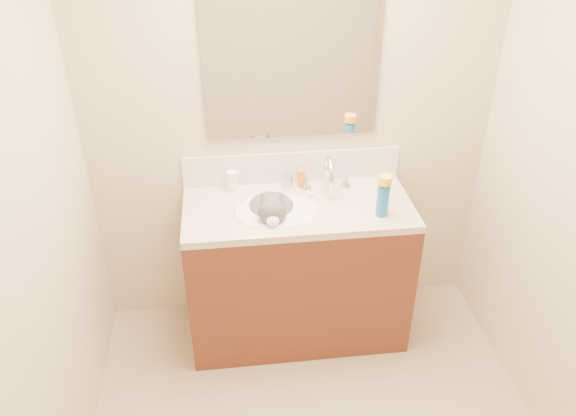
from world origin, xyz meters
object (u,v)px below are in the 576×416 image
object	(u,v)px
pill_bottle	(232,181)
silver_jar	(288,181)
spray_can	(383,200)
basin	(276,221)
vanity_cabinet	(297,273)
amber_bottle	(301,179)
faucet	(328,177)
cat	(272,213)

from	to	relation	value
pill_bottle	silver_jar	world-z (taller)	pill_bottle
spray_can	basin	bearing A→B (deg)	168.32
basin	vanity_cabinet	bearing A→B (deg)	14.04
pill_bottle	silver_jar	size ratio (longest dim) A/B	1.83
amber_bottle	spray_can	distance (m)	0.50
vanity_cabinet	pill_bottle	world-z (taller)	pill_bottle
faucet	silver_jar	xyz separation A→B (m)	(-0.21, 0.08, -0.06)
pill_bottle	basin	bearing A→B (deg)	-47.73
basin	spray_can	bearing A→B (deg)	-11.68
faucet	cat	distance (m)	0.37
vanity_cabinet	pill_bottle	bearing A→B (deg)	148.36
vanity_cabinet	amber_bottle	bearing A→B (deg)	77.35
faucet	silver_jar	world-z (taller)	faucet
faucet	amber_bottle	size ratio (longest dim) A/B	2.79
basin	silver_jar	world-z (taller)	silver_jar
vanity_cabinet	amber_bottle	xyz separation A→B (m)	(0.04, 0.20, 0.50)
basin	cat	world-z (taller)	cat
vanity_cabinet	cat	size ratio (longest dim) A/B	3.05
basin	faucet	distance (m)	0.38
faucet	spray_can	xyz separation A→B (m)	(0.23, -0.28, -0.00)
faucet	amber_bottle	xyz separation A→B (m)	(-0.14, 0.06, -0.04)
spray_can	cat	bearing A→B (deg)	166.27
cat	silver_jar	bearing A→B (deg)	66.46
amber_bottle	cat	bearing A→B (deg)	-132.13
cat	amber_bottle	distance (m)	0.29
amber_bottle	spray_can	xyz separation A→B (m)	(0.36, -0.34, 0.04)
vanity_cabinet	basin	size ratio (longest dim) A/B	2.67
vanity_cabinet	spray_can	bearing A→B (deg)	-18.83
faucet	vanity_cabinet	bearing A→B (deg)	-142.71
vanity_cabinet	silver_jar	size ratio (longest dim) A/B	19.72
vanity_cabinet	spray_can	world-z (taller)	spray_can
pill_bottle	amber_bottle	xyz separation A→B (m)	(0.38, -0.01, -0.01)
cat	pill_bottle	world-z (taller)	cat
basin	pill_bottle	distance (m)	0.34
cat	spray_can	xyz separation A→B (m)	(0.55, -0.13, 0.12)
pill_bottle	amber_bottle	distance (m)	0.38
vanity_cabinet	cat	world-z (taller)	cat
basin	faucet	size ratio (longest dim) A/B	1.61
vanity_cabinet	amber_bottle	size ratio (longest dim) A/B	11.97
vanity_cabinet	pill_bottle	size ratio (longest dim) A/B	10.80
amber_bottle	faucet	bearing A→B (deg)	-24.07
amber_bottle	basin	bearing A→B (deg)	-125.83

